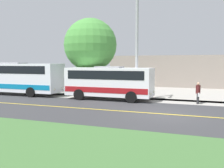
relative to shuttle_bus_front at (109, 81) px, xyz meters
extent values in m
plane|color=#3D6633|center=(4.56, 5.29, -1.53)|extent=(120.00, 120.00, 0.00)
cube|color=#333335|center=(4.56, 5.29, -1.53)|extent=(8.00, 100.00, 0.01)
cube|color=#9E9991|center=(-0.64, 5.29, -1.53)|extent=(2.40, 100.00, 0.01)
cube|color=#9E9991|center=(-7.84, 8.29, -1.53)|extent=(14.00, 36.00, 0.01)
cube|color=gold|center=(4.56, 5.29, -1.52)|extent=(0.16, 100.00, 0.00)
cube|color=white|center=(0.00, 0.00, -0.03)|extent=(2.51, 7.21, 2.31)
cube|color=maroon|center=(0.00, 0.00, -0.63)|extent=(2.55, 7.06, 0.44)
cube|color=black|center=(0.00, 0.00, 0.58)|extent=(2.55, 6.49, 0.70)
cube|color=gray|center=(0.00, 0.00, 1.19)|extent=(1.51, 2.16, 0.12)
cylinder|color=black|center=(-1.26, 2.23, -1.08)|extent=(0.25, 0.90, 0.90)
cylinder|color=black|center=(1.26, 2.23, -1.08)|extent=(0.25, 0.90, 0.90)
cylinder|color=black|center=(-1.26, -2.24, -1.08)|extent=(0.25, 0.90, 0.90)
cylinder|color=black|center=(1.26, -2.24, -1.08)|extent=(0.25, 0.90, 0.90)
sphere|color=#F2EACC|center=(-0.69, 3.62, -0.83)|extent=(0.20, 0.20, 0.20)
sphere|color=#F2EACC|center=(0.69, 3.62, -0.83)|extent=(0.20, 0.20, 0.20)
cube|color=white|center=(0.05, -10.47, 0.14)|extent=(2.40, 11.03, 2.64)
cube|color=#0C72A5|center=(0.05, -10.47, -0.63)|extent=(2.44, 10.81, 0.44)
cube|color=black|center=(0.05, -10.47, 0.91)|extent=(2.44, 9.93, 0.70)
cube|color=gray|center=(0.05, -10.47, 1.52)|extent=(1.44, 3.31, 0.12)
cylinder|color=black|center=(-1.15, -7.05, -1.08)|extent=(0.25, 0.90, 0.90)
cylinder|color=black|center=(1.26, -7.05, -1.08)|extent=(0.25, 0.90, 0.90)
sphere|color=#F2EACC|center=(-0.61, -4.94, -0.83)|extent=(0.20, 0.20, 0.20)
sphere|color=#F2EACC|center=(0.72, -4.94, -0.83)|extent=(0.20, 0.20, 0.20)
cylinder|color=#262628|center=(-0.16, 7.07, -1.14)|extent=(0.18, 0.18, 0.79)
cylinder|color=#262628|center=(0.04, 7.07, -1.14)|extent=(0.18, 0.18, 0.79)
cylinder|color=#4C1919|center=(-0.06, 7.07, -0.44)|extent=(0.34, 0.34, 0.62)
sphere|color=tan|center=(-0.06, 7.07, -0.02)|extent=(0.21, 0.21, 0.21)
cylinder|color=#4C1919|center=(-0.24, 7.07, -0.41)|extent=(0.27, 0.10, 0.56)
cube|color=beige|center=(-0.32, 7.12, -0.81)|extent=(0.20, 0.12, 0.28)
cylinder|color=#4C1919|center=(0.12, 7.07, -0.41)|extent=(0.27, 0.10, 0.56)
cube|color=white|center=(0.20, 7.12, -0.81)|extent=(0.20, 0.12, 0.28)
cylinder|color=#9E9EA3|center=(-0.44, 2.23, 2.79)|extent=(0.24, 0.24, 8.65)
cylinder|color=#4C3826|center=(-2.84, -3.04, -0.09)|extent=(0.36, 0.36, 2.90)
sphere|color=#478C3D|center=(-2.84, -3.04, 3.30)|extent=(5.16, 5.16, 5.16)
cube|color=gray|center=(-16.84, 4.07, 0.47)|extent=(10.00, 16.75, 4.01)
camera|label=1|loc=(19.29, 7.10, 1.56)|focal=39.26mm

